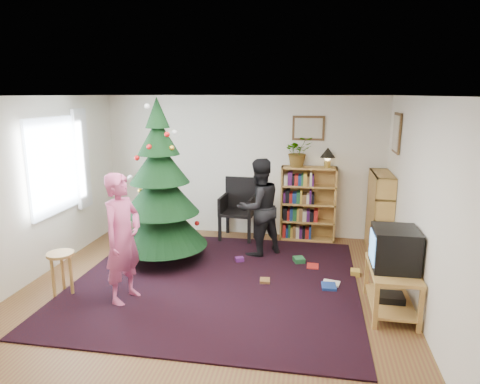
% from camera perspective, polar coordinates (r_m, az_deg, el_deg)
% --- Properties ---
extents(floor, '(5.00, 5.00, 0.00)m').
position_cam_1_polar(floor, '(5.74, -3.94, -13.16)').
color(floor, brown).
rests_on(floor, ground).
extents(ceiling, '(5.00, 5.00, 0.00)m').
position_cam_1_polar(ceiling, '(5.15, -4.38, 12.66)').
color(ceiling, white).
rests_on(ceiling, wall_back).
extents(wall_back, '(5.00, 0.02, 2.50)m').
position_cam_1_polar(wall_back, '(7.71, 0.34, 3.45)').
color(wall_back, silver).
rests_on(wall_back, floor).
extents(wall_front, '(5.00, 0.02, 2.50)m').
position_cam_1_polar(wall_front, '(3.07, -15.71, -12.02)').
color(wall_front, silver).
rests_on(wall_front, floor).
extents(wall_left, '(0.02, 5.00, 2.50)m').
position_cam_1_polar(wall_left, '(6.38, -26.49, 0.07)').
color(wall_left, silver).
rests_on(wall_left, floor).
extents(wall_right, '(0.02, 5.00, 2.50)m').
position_cam_1_polar(wall_right, '(5.30, 23.10, -2.00)').
color(wall_right, silver).
rests_on(wall_right, floor).
extents(rug, '(3.80, 3.60, 0.02)m').
position_cam_1_polar(rug, '(6.00, -3.25, -11.84)').
color(rug, black).
rests_on(rug, floor).
extents(window_pane, '(0.04, 1.20, 1.40)m').
position_cam_1_polar(window_pane, '(6.80, -23.55, 3.23)').
color(window_pane, silver).
rests_on(window_pane, wall_left).
extents(curtain, '(0.06, 0.35, 1.60)m').
position_cam_1_polar(curtain, '(7.37, -20.33, 4.17)').
color(curtain, silver).
rests_on(curtain, wall_left).
extents(picture_back, '(0.55, 0.03, 0.42)m').
position_cam_1_polar(picture_back, '(7.49, 9.12, 8.41)').
color(picture_back, '#4C3319').
rests_on(picture_back, wall_back).
extents(picture_right, '(0.03, 0.50, 0.60)m').
position_cam_1_polar(picture_right, '(6.88, 20.20, 7.39)').
color(picture_right, '#4C3319').
rests_on(picture_right, wall_right).
extents(christmas_tree, '(1.37, 1.37, 2.49)m').
position_cam_1_polar(christmas_tree, '(6.50, -10.54, -0.50)').
color(christmas_tree, '#3F2816').
rests_on(christmas_tree, rug).
extents(bookshelf_back, '(0.95, 0.30, 1.30)m').
position_cam_1_polar(bookshelf_back, '(7.57, 9.06, -1.43)').
color(bookshelf_back, '#BC9043').
rests_on(bookshelf_back, floor).
extents(bookshelf_right, '(0.30, 0.95, 1.30)m').
position_cam_1_polar(bookshelf_right, '(7.26, 18.11, -2.54)').
color(bookshelf_right, '#BC9043').
rests_on(bookshelf_right, floor).
extents(tv_stand, '(0.52, 0.94, 0.55)m').
position_cam_1_polar(tv_stand, '(5.44, 19.56, -11.65)').
color(tv_stand, '#BC9043').
rests_on(tv_stand, floor).
extents(crt_tv, '(0.50, 0.54, 0.47)m').
position_cam_1_polar(crt_tv, '(5.27, 19.91, -7.09)').
color(crt_tv, black).
rests_on(crt_tv, tv_stand).
extents(armchair, '(0.62, 0.62, 1.06)m').
position_cam_1_polar(armchair, '(7.64, -0.13, -1.79)').
color(armchair, black).
rests_on(armchair, rug).
extents(stool, '(0.34, 0.34, 0.57)m').
position_cam_1_polar(stool, '(5.95, -22.75, -8.63)').
color(stool, '#BC9043').
rests_on(stool, floor).
extents(person_standing, '(0.52, 0.67, 1.62)m').
position_cam_1_polar(person_standing, '(5.41, -15.37, -6.00)').
color(person_standing, '#C04C7C').
rests_on(person_standing, rug).
extents(person_by_chair, '(0.96, 0.94, 1.56)m').
position_cam_1_polar(person_by_chair, '(6.74, 2.51, -2.07)').
color(person_by_chair, black).
rests_on(person_by_chair, rug).
extents(potted_plant, '(0.59, 0.56, 0.52)m').
position_cam_1_polar(potted_plant, '(7.40, 7.75, 5.36)').
color(potted_plant, gray).
rests_on(potted_plant, bookshelf_back).
extents(table_lamp, '(0.26, 0.26, 0.34)m').
position_cam_1_polar(table_lamp, '(7.41, 11.62, 4.99)').
color(table_lamp, '#A57F33').
rests_on(table_lamp, bookshelf_back).
extents(floor_clutter, '(1.91, 1.03, 0.08)m').
position_cam_1_polar(floor_clutter, '(6.28, 8.47, -10.49)').
color(floor_clutter, '#A51E19').
rests_on(floor_clutter, rug).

